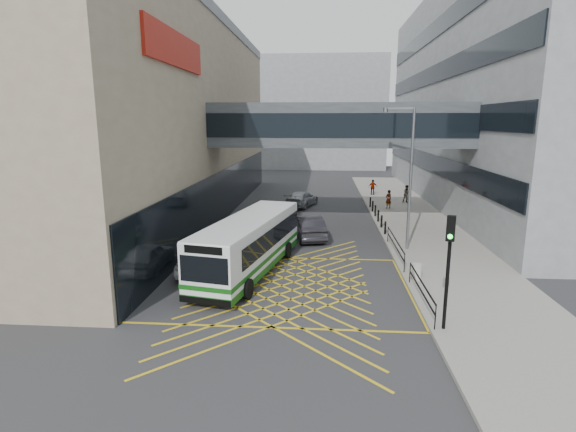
% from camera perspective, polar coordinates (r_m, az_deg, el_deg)
% --- Properties ---
extents(ground, '(120.00, 120.00, 0.00)m').
position_cam_1_polar(ground, '(21.92, -0.81, -8.85)').
color(ground, '#333335').
extents(building_whsmith, '(24.17, 42.00, 16.00)m').
position_cam_1_polar(building_whsmith, '(41.46, -24.73, 11.19)').
color(building_whsmith, gray).
rests_on(building_whsmith, ground).
extents(building_right, '(24.09, 44.00, 20.00)m').
position_cam_1_polar(building_right, '(49.65, 31.70, 12.80)').
color(building_right, gray).
rests_on(building_right, ground).
extents(building_far, '(28.00, 16.00, 18.00)m').
position_cam_1_polar(building_far, '(80.50, 1.67, 12.83)').
color(building_far, gray).
rests_on(building_far, ground).
extents(skybridge, '(20.00, 4.10, 3.00)m').
position_cam_1_polar(skybridge, '(32.42, 6.51, 11.39)').
color(skybridge, '#40454A').
rests_on(skybridge, ground).
extents(pavement, '(6.00, 54.00, 0.16)m').
position_cam_1_polar(pavement, '(36.93, 15.41, -0.52)').
color(pavement, gray).
rests_on(pavement, ground).
extents(box_junction, '(12.00, 9.00, 0.01)m').
position_cam_1_polar(box_junction, '(21.92, -0.81, -8.84)').
color(box_junction, gold).
rests_on(box_junction, ground).
extents(bus, '(4.47, 10.69, 2.92)m').
position_cam_1_polar(bus, '(23.47, -4.84, -3.45)').
color(bus, white).
rests_on(bus, ground).
extents(car_white, '(1.93, 4.71, 1.50)m').
position_cam_1_polar(car_white, '(24.21, -11.12, -5.16)').
color(car_white, white).
rests_on(car_white, ground).
extents(car_dark, '(3.07, 5.37, 1.58)m').
position_cam_1_polar(car_dark, '(30.31, 2.55, -1.39)').
color(car_dark, black).
rests_on(car_dark, ground).
extents(car_silver, '(3.33, 5.19, 1.50)m').
position_cam_1_polar(car_silver, '(41.74, 1.75, 2.25)').
color(car_silver, '#95979D').
rests_on(car_silver, ground).
extents(traffic_light, '(0.35, 0.52, 4.38)m').
position_cam_1_polar(traffic_light, '(17.22, 19.74, -4.86)').
color(traffic_light, black).
rests_on(traffic_light, pavement).
extents(street_lamp, '(1.86, 0.90, 8.40)m').
position_cam_1_polar(street_lamp, '(27.51, 14.97, 5.64)').
color(street_lamp, slate).
rests_on(street_lamp, pavement).
extents(litter_bin, '(0.46, 0.46, 0.80)m').
position_cam_1_polar(litter_bin, '(23.02, 16.05, -6.82)').
color(litter_bin, '#ADA89E').
rests_on(litter_bin, pavement).
extents(kerb_railings, '(0.05, 12.54, 1.00)m').
position_cam_1_polar(kerb_railings, '(23.62, 14.69, -5.44)').
color(kerb_railings, black).
rests_on(kerb_railings, pavement).
extents(bollards, '(0.14, 10.14, 0.90)m').
position_cam_1_polar(bollards, '(36.39, 11.21, 0.36)').
color(bollards, black).
rests_on(bollards, pavement).
extents(pedestrian_a, '(0.80, 0.73, 1.64)m').
position_cam_1_polar(pedestrian_a, '(40.83, 12.63, 2.08)').
color(pedestrian_a, gray).
rests_on(pedestrian_a, pavement).
extents(pedestrian_b, '(0.89, 0.62, 1.66)m').
position_cam_1_polar(pedestrian_b, '(44.14, 14.86, 2.71)').
color(pedestrian_b, gray).
rests_on(pedestrian_b, pavement).
extents(pedestrian_c, '(0.96, 0.50, 1.60)m').
position_cam_1_polar(pedestrian_c, '(48.16, 10.72, 3.61)').
color(pedestrian_c, gray).
rests_on(pedestrian_c, pavement).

